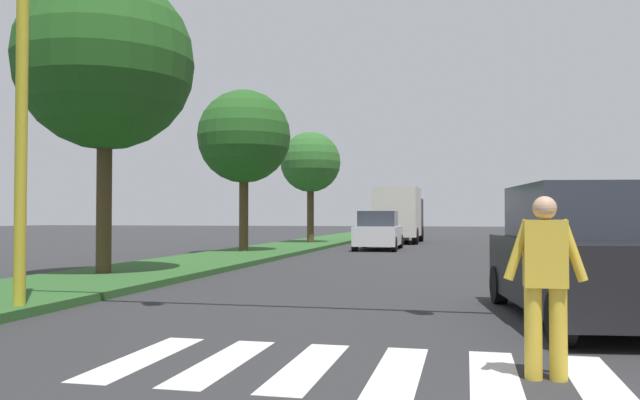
{
  "coord_description": "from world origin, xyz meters",
  "views": [
    {
      "loc": [
        0.65,
        2.49,
        1.5
      ],
      "look_at": [
        -3.9,
        22.46,
        2.02
      ],
      "focal_mm": 36.1,
      "sensor_mm": 36.0,
      "label": 1
    }
  ],
  "objects": [
    {
      "name": "median_strip",
      "position": [
        -7.42,
        28.0,
        0.07
      ],
      "size": [
        3.51,
        64.0,
        0.15
      ],
      "primitive_type": "cube",
      "color": "#2D5B28",
      "rests_on": "ground_plane"
    },
    {
      "name": "ground_plane",
      "position": [
        0.0,
        30.0,
        0.0
      ],
      "size": [
        140.0,
        140.0,
        0.0
      ],
      "primitive_type": "plane",
      "color": "#2D2D30"
    },
    {
      "name": "suv_crossing",
      "position": [
        2.31,
        12.36,
        0.93
      ],
      "size": [
        2.54,
        4.82,
        1.97
      ],
      "color": "black",
      "rests_on": "ground_plane"
    },
    {
      "name": "pedestrian_performer",
      "position": [
        1.36,
        8.74,
        0.93
      ],
      "size": [
        0.75,
        0.24,
        1.69
      ],
      "color": "gold",
      "rests_on": "ground_plane"
    },
    {
      "name": "tree_mid",
      "position": [
        -7.8,
        16.32,
        5.21
      ],
      "size": [
        4.25,
        4.25,
        7.2
      ],
      "color": "#4C3823",
      "rests_on": "median_strip"
    },
    {
      "name": "tree_far",
      "position": [
        -7.86,
        26.38,
        4.62
      ],
      "size": [
        3.66,
        3.66,
        6.33
      ],
      "color": "#4C3823",
      "rests_on": "median_strip"
    },
    {
      "name": "traffic_light_gantry",
      "position": [
        -3.54,
        10.99,
        4.34
      ],
      "size": [
        8.36,
        0.3,
        6.0
      ],
      "color": "gold",
      "rests_on": "median_strip"
    },
    {
      "name": "tree_distant",
      "position": [
        -7.29,
        35.12,
        4.32
      ],
      "size": [
        3.15,
        3.15,
        5.78
      ],
      "color": "#4C3823",
      "rests_on": "median_strip"
    },
    {
      "name": "sedan_distant",
      "position": [
        -3.52,
        39.45,
        0.78
      ],
      "size": [
        2.26,
        4.62,
        1.68
      ],
      "color": "silver",
      "rests_on": "ground_plane"
    },
    {
      "name": "truck_box_delivery",
      "position": [
        -3.06,
        39.12,
        1.63
      ],
      "size": [
        2.4,
        6.2,
        3.1
      ],
      "color": "black",
      "rests_on": "ground_plane"
    },
    {
      "name": "sedan_midblock",
      "position": [
        -3.2,
        31.27,
        0.8
      ],
      "size": [
        1.98,
        4.15,
        1.74
      ],
      "color": "silver",
      "rests_on": "ground_plane"
    },
    {
      "name": "crosswalk",
      "position": [
        0.0,
        8.75,
        0.0
      ],
      "size": [
        5.85,
        2.2,
        0.01
      ],
      "color": "silver",
      "rests_on": "ground_plane"
    }
  ]
}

